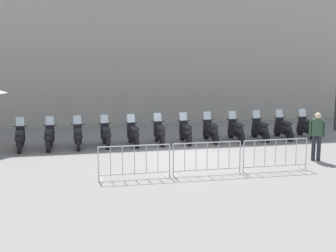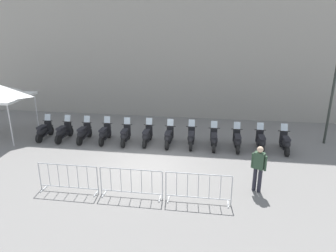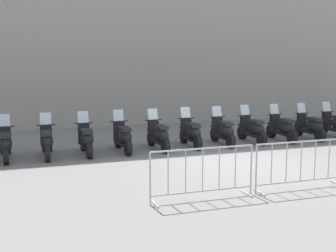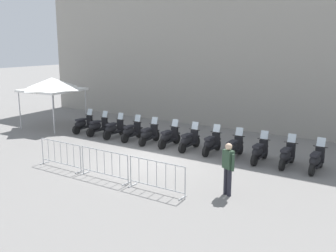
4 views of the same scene
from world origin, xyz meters
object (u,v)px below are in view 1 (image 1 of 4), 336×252
(motorcycle_10, at_px, (284,129))
(officer_near_row_end, at_px, (317,134))
(motorcycle_9, at_px, (261,130))
(motorcycle_7, at_px, (211,131))
(motorcycle_5, at_px, (160,133))
(motorcycle_11, at_px, (308,128))
(motorcycle_3, at_px, (106,136))
(motorcycle_0, at_px, (20,139))
(barrier_segment_0, at_px, (134,162))
(motorcycle_2, at_px, (78,137))
(motorcycle_8, at_px, (237,131))
(motorcycle_1, at_px, (49,138))
(barrier_segment_2, at_px, (275,155))
(motorcycle_6, at_px, (186,133))
(barrier_segment_1, at_px, (207,159))
(motorcycle_4, at_px, (134,135))

(motorcycle_10, bearing_deg, officer_near_row_end, -104.65)
(motorcycle_9, bearing_deg, motorcycle_7, 173.45)
(motorcycle_5, bearing_deg, motorcycle_11, -4.67)
(motorcycle_3, height_order, motorcycle_9, same)
(motorcycle_0, bearing_deg, motorcycle_5, -3.90)
(motorcycle_0, xyz_separation_m, barrier_segment_0, (3.44, -5.23, 0.07))
(motorcycle_2, xyz_separation_m, motorcycle_8, (6.71, -0.51, 0.00))
(motorcycle_5, xyz_separation_m, barrier_segment_0, (-2.15, -4.85, 0.07))
(motorcycle_5, bearing_deg, motorcycle_1, 176.49)
(motorcycle_7, bearing_deg, motorcycle_0, 176.07)
(motorcycle_0, distance_m, barrier_segment_2, 9.80)
(motorcycle_6, height_order, motorcycle_10, same)
(motorcycle_5, relative_size, barrier_segment_2, 0.78)
(motorcycle_8, bearing_deg, motorcycle_9, -4.59)
(motorcycle_5, bearing_deg, barrier_segment_1, -88.35)
(motorcycle_5, xyz_separation_m, motorcycle_7, (2.24, -0.16, 0.00))
(motorcycle_0, relative_size, motorcycle_9, 1.00)
(barrier_segment_1, bearing_deg, motorcycle_11, 34.43)
(motorcycle_0, height_order, barrier_segment_2, motorcycle_0)
(barrier_segment_2, bearing_deg, motorcycle_8, 79.51)
(motorcycle_6, relative_size, barrier_segment_1, 0.78)
(motorcycle_4, xyz_separation_m, motorcycle_8, (4.47, -0.33, 0.00))
(motorcycle_1, bearing_deg, motorcycle_7, -3.67)
(motorcycle_0, xyz_separation_m, motorcycle_10, (11.18, -0.83, 0.00))
(motorcycle_1, xyz_separation_m, officer_near_row_end, (9.05, -4.63, 0.53))
(motorcycle_2, relative_size, motorcycle_11, 1.00)
(motorcycle_2, bearing_deg, barrier_segment_2, -43.08)
(motorcycle_4, relative_size, motorcycle_7, 1.00)
(motorcycle_3, distance_m, motorcycle_11, 8.96)
(motorcycle_7, relative_size, barrier_segment_1, 0.78)
(motorcycle_6, xyz_separation_m, motorcycle_10, (4.47, -0.33, 0.00))
(motorcycle_1, bearing_deg, barrier_segment_0, -65.58)
(motorcycle_0, height_order, motorcycle_2, same)
(motorcycle_3, height_order, motorcycle_8, same)
(motorcycle_0, relative_size, motorcycle_11, 1.00)
(motorcycle_3, relative_size, motorcycle_6, 1.00)
(motorcycle_9, bearing_deg, motorcycle_11, -3.49)
(motorcycle_9, relative_size, motorcycle_10, 1.00)
(motorcycle_8, relative_size, barrier_segment_2, 0.78)
(motorcycle_3, bearing_deg, motorcycle_0, 176.03)
(motorcycle_3, relative_size, motorcycle_11, 1.00)
(motorcycle_6, height_order, motorcycle_8, same)
(motorcycle_0, distance_m, motorcycle_6, 6.72)
(motorcycle_3, xyz_separation_m, motorcycle_10, (7.82, -0.60, 0.00))
(motorcycle_7, relative_size, motorcycle_10, 1.00)
(motorcycle_2, xyz_separation_m, officer_near_row_end, (7.93, -4.54, 0.53))
(motorcycle_2, xyz_separation_m, motorcycle_3, (1.12, -0.04, 0.00))
(motorcycle_6, bearing_deg, motorcycle_11, -4.36)
(motorcycle_2, bearing_deg, motorcycle_10, -4.11)
(motorcycle_6, xyz_separation_m, motorcycle_9, (3.35, -0.29, 0.00))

